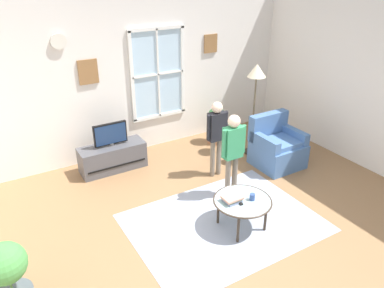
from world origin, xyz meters
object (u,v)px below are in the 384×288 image
(television, at_px, (110,134))
(cup, at_px, (252,197))
(armchair, at_px, (277,147))
(floor_lamp, at_px, (256,80))
(remote_near_books, at_px, (239,202))
(person_black_shirt, at_px, (216,131))
(tv_stand, at_px, (113,157))
(book_stack, at_px, (232,199))
(potted_plant_corner, at_px, (9,277))
(person_green_shirt, at_px, (233,147))
(coffee_table, at_px, (242,202))
(potted_plant_by_window, at_px, (216,124))

(television, xyz_separation_m, cup, (1.03, -2.42, -0.19))
(armchair, bearing_deg, floor_lamp, 97.80)
(television, height_order, floor_lamp, floor_lamp)
(armchair, xyz_separation_m, remote_near_books, (-1.65, -1.10, 0.11))
(armchair, bearing_deg, person_black_shirt, 168.20)
(tv_stand, bearing_deg, book_stack, -71.25)
(armchair, bearing_deg, potted_plant_corner, -166.96)
(potted_plant_corner, bearing_deg, television, 50.74)
(tv_stand, xyz_separation_m, remote_near_books, (0.85, -2.39, 0.21))
(cup, xyz_separation_m, person_green_shirt, (0.20, 0.73, 0.36))
(person_black_shirt, relative_size, potted_plant_corner, 1.51)
(coffee_table, xyz_separation_m, book_stack, (-0.13, 0.05, 0.06))
(potted_plant_by_window, xyz_separation_m, floor_lamp, (0.31, -0.70, 1.01))
(book_stack, distance_m, cup, 0.27)
(armchair, bearing_deg, television, 152.80)
(armchair, distance_m, potted_plant_by_window, 1.33)
(coffee_table, height_order, book_stack, book_stack)
(book_stack, bearing_deg, remote_near_books, -49.20)
(television, relative_size, person_black_shirt, 0.44)
(coffee_table, relative_size, potted_plant_corner, 0.91)
(television, height_order, potted_plant_corner, potted_plant_corner)
(person_green_shirt, xyz_separation_m, person_black_shirt, (0.16, 0.64, -0.02))
(armchair, bearing_deg, tv_stand, 152.75)
(cup, distance_m, person_black_shirt, 1.46)
(person_green_shirt, relative_size, person_black_shirt, 1.03)
(book_stack, relative_size, floor_lamp, 0.15)
(cup, bearing_deg, floor_lamp, 51.02)
(book_stack, height_order, person_black_shirt, person_black_shirt)
(book_stack, xyz_separation_m, cup, (0.24, -0.11, 0.01))
(television, height_order, remote_near_books, television)
(remote_near_books, distance_m, person_green_shirt, 0.88)
(book_stack, relative_size, potted_plant_corner, 0.29)
(tv_stand, xyz_separation_m, floor_lamp, (2.42, -0.71, 1.17))
(tv_stand, bearing_deg, remote_near_books, -70.45)
(potted_plant_by_window, bearing_deg, floor_lamp, -65.84)
(armchair, xyz_separation_m, person_black_shirt, (-1.11, 0.23, 0.48))
(person_black_shirt, bearing_deg, tv_stand, 142.78)
(tv_stand, bearing_deg, potted_plant_by_window, -0.38)
(potted_plant_corner, bearing_deg, book_stack, -0.45)
(cup, relative_size, person_black_shirt, 0.07)
(coffee_table, distance_m, potted_plant_by_window, 2.64)
(tv_stand, bearing_deg, floor_lamp, -16.40)
(book_stack, bearing_deg, potted_plant_by_window, 60.26)
(book_stack, bearing_deg, floor_lamp, 44.60)
(cup, bearing_deg, television, 113.05)
(book_stack, bearing_deg, television, 108.78)
(television, distance_m, person_black_shirt, 1.75)
(potted_plant_corner, xyz_separation_m, floor_lamp, (4.29, 1.59, 0.93))
(armchair, bearing_deg, cup, -142.13)
(armchair, height_order, potted_plant_by_window, armchair)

